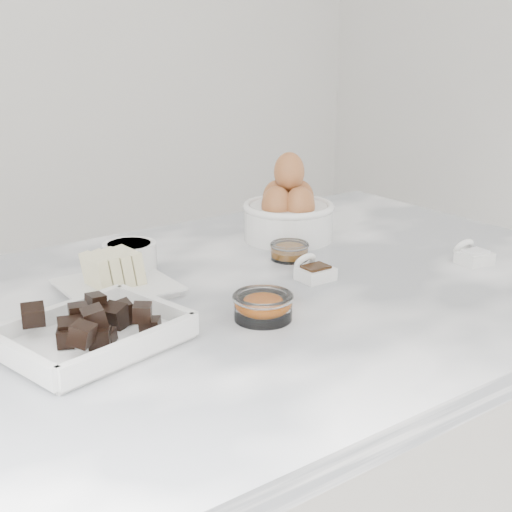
{
  "coord_description": "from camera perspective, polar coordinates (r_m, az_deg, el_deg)",
  "views": [
    {
      "loc": [
        -0.61,
        -0.83,
        1.33
      ],
      "look_at": [
        0.02,
        0.03,
        0.98
      ],
      "focal_mm": 50.0,
      "sensor_mm": 36.0,
      "label": 1
    }
  ],
  "objects": [
    {
      "name": "vanilla_spoon",
      "position": [
        1.14,
        4.58,
        -1.16
      ],
      "size": [
        0.06,
        0.07,
        0.04
      ],
      "color": "white",
      "rests_on": "marble_slab"
    },
    {
      "name": "salt_spoon",
      "position": [
        1.26,
        16.87,
        0.09
      ],
      "size": [
        0.06,
        0.07,
        0.04
      ],
      "color": "white",
      "rests_on": "marble_slab"
    },
    {
      "name": "zest_bowl",
      "position": [
        0.98,
        0.57,
        -3.98
      ],
      "size": [
        0.08,
        0.08,
        0.04
      ],
      "color": "white",
      "rests_on": "marble_slab"
    },
    {
      "name": "egg_bowl",
      "position": [
        1.34,
        2.6,
        3.59
      ],
      "size": [
        0.17,
        0.17,
        0.16
      ],
      "color": "white",
      "rests_on": "marble_slab"
    },
    {
      "name": "marble_slab",
      "position": [
        1.1,
        0.09,
        -3.54
      ],
      "size": [
        1.2,
        0.8,
        0.04
      ],
      "primitive_type": "cube",
      "color": "white",
      "rests_on": "cabinet"
    },
    {
      "name": "butter_plate",
      "position": [
        1.09,
        -11.21,
        -1.78
      ],
      "size": [
        0.16,
        0.16,
        0.06
      ],
      "color": "white",
      "rests_on": "marble_slab"
    },
    {
      "name": "sugar_ramekin",
      "position": [
        1.17,
        -10.06,
        -0.1
      ],
      "size": [
        0.09,
        0.09,
        0.05
      ],
      "color": "white",
      "rests_on": "marble_slab"
    },
    {
      "name": "chocolate_dish",
      "position": [
        0.92,
        -12.91,
        -5.69
      ],
      "size": [
        0.25,
        0.21,
        0.06
      ],
      "color": "white",
      "rests_on": "marble_slab"
    },
    {
      "name": "honey_bowl",
      "position": [
        1.23,
        2.7,
        0.43
      ],
      "size": [
        0.07,
        0.07,
        0.03
      ],
      "color": "white",
      "rests_on": "marble_slab"
    }
  ]
}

